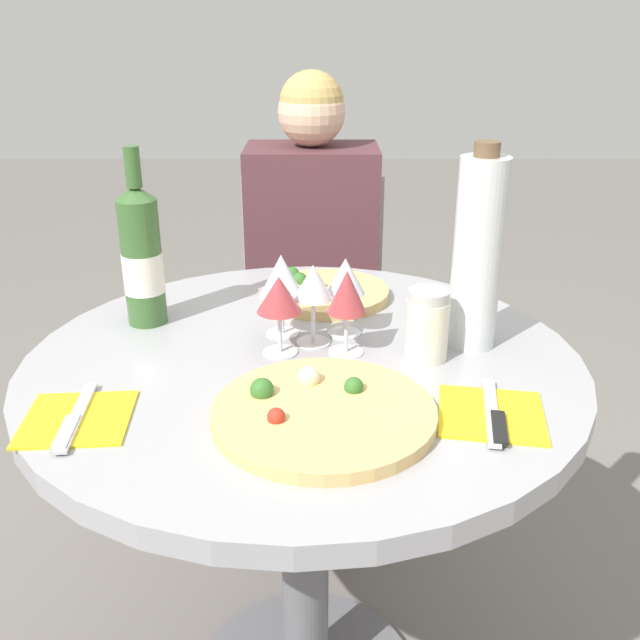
{
  "coord_description": "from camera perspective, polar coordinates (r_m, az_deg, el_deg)",
  "views": [
    {
      "loc": [
        0.03,
        -1.09,
        1.3
      ],
      "look_at": [
        0.02,
        -0.08,
        0.86
      ],
      "focal_mm": 40.0,
      "sensor_mm": 36.0,
      "label": 1
    }
  ],
  "objects": [
    {
      "name": "wine_glass_front_left",
      "position": [
        1.19,
        -3.04,
        1.92
      ],
      "size": [
        0.08,
        0.08,
        0.14
      ],
      "color": "silver",
      "rests_on": "dining_table"
    },
    {
      "name": "wine_glass_center",
      "position": [
        1.22,
        -0.3,
        2.85
      ],
      "size": [
        0.07,
        0.07,
        0.15
      ],
      "color": "silver",
      "rests_on": "dining_table"
    },
    {
      "name": "wine_glass_back_right",
      "position": [
        1.26,
        2.29,
        3.36
      ],
      "size": [
        0.07,
        0.07,
        0.14
      ],
      "color": "silver",
      "rests_on": "dining_table"
    },
    {
      "name": "pizza_small_far",
      "position": [
        1.46,
        0.64,
        2.25
      ],
      "size": [
        0.25,
        0.25,
        0.05
      ],
      "color": "#DBB26B",
      "rests_on": "dining_table"
    },
    {
      "name": "dining_table",
      "position": [
        1.29,
        -1.08,
        -9.04
      ],
      "size": [
        0.95,
        0.95,
        0.76
      ],
      "color": "slate",
      "rests_on": "ground_plane"
    },
    {
      "name": "chair_behind_diner",
      "position": [
        2.13,
        -0.33,
        -0.86
      ],
      "size": [
        0.42,
        0.42,
        0.86
      ],
      "rotation": [
        0.0,
        0.0,
        3.14
      ],
      "color": "#ADADB2",
      "rests_on": "ground_plane"
    },
    {
      "name": "place_setting_left",
      "position": [
        1.08,
        -18.66,
        -7.48
      ],
      "size": [
        0.16,
        0.19,
        0.01
      ],
      "color": "yellow",
      "rests_on": "dining_table"
    },
    {
      "name": "sugar_shaker",
      "position": [
        1.2,
        8.82,
        -0.42
      ],
      "size": [
        0.07,
        0.07,
        0.12
      ],
      "color": "silver",
      "rests_on": "dining_table"
    },
    {
      "name": "seated_diner",
      "position": [
        1.96,
        -0.38,
        -0.18
      ],
      "size": [
        0.35,
        0.47,
        1.17
      ],
      "rotation": [
        0.0,
        0.0,
        3.14
      ],
      "color": "#512D33",
      "rests_on": "ground_plane"
    },
    {
      "name": "place_setting_right",
      "position": [
        1.07,
        13.82,
        -7.39
      ],
      "size": [
        0.17,
        0.19,
        0.01
      ],
      "color": "yellow",
      "rests_on": "dining_table"
    },
    {
      "name": "wine_bottle",
      "position": [
        1.34,
        -13.8,
        4.92
      ],
      "size": [
        0.07,
        0.07,
        0.33
      ],
      "color": "#38602D",
      "rests_on": "dining_table"
    },
    {
      "name": "wine_glass_back_left",
      "position": [
        1.26,
        -2.85,
        3.47
      ],
      "size": [
        0.08,
        0.08,
        0.15
      ],
      "color": "silver",
      "rests_on": "dining_table"
    },
    {
      "name": "pizza_large",
      "position": [
        1.03,
        0.42,
        -7.38
      ],
      "size": [
        0.32,
        0.32,
        0.04
      ],
      "color": "#DBB26B",
      "rests_on": "dining_table"
    },
    {
      "name": "tall_carafe",
      "position": [
        1.23,
        12.76,
        5.21
      ],
      "size": [
        0.08,
        0.08,
        0.35
      ],
      "color": "silver",
      "rests_on": "dining_table"
    },
    {
      "name": "wine_glass_front_right",
      "position": [
        1.18,
        2.42,
        2.09
      ],
      "size": [
        0.07,
        0.07,
        0.15
      ],
      "color": "silver",
      "rests_on": "dining_table"
    }
  ]
}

